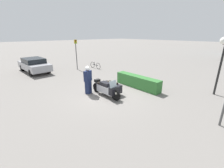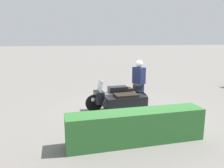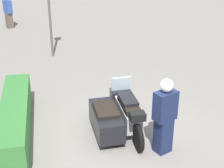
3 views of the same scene
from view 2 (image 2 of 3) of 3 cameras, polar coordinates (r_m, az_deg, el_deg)
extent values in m
plane|color=slate|center=(8.22, 3.94, -7.04)|extent=(160.00, 160.00, 0.00)
cylinder|color=black|center=(8.09, -4.71, -5.03)|extent=(0.63, 0.12, 0.63)
cylinder|color=black|center=(8.62, 7.27, -4.02)|extent=(0.63, 0.12, 0.63)
cylinder|color=black|center=(7.87, 3.98, -6.02)|extent=(0.49, 0.12, 0.49)
cube|color=#B7B7BC|center=(8.27, 1.48, -3.66)|extent=(1.30, 0.43, 0.45)
cube|color=black|center=(8.19, 1.49, -1.47)|extent=(0.71, 0.39, 0.24)
cube|color=black|center=(8.29, 3.42, -1.47)|extent=(0.53, 0.39, 0.12)
cube|color=black|center=(8.06, -3.43, -3.43)|extent=(0.34, 0.53, 0.44)
cube|color=silver|center=(7.98, -3.14, -0.52)|extent=(0.13, 0.51, 0.40)
sphere|color=white|center=(8.03, -5.06, -4.01)|extent=(0.18, 0.18, 0.18)
cube|color=black|center=(7.80, 3.60, -5.00)|extent=(1.47, 0.67, 0.50)
sphere|color=black|center=(7.62, -0.78, -5.20)|extent=(0.48, 0.48, 0.48)
cube|color=black|center=(7.73, 3.62, -2.94)|extent=(0.82, 0.55, 0.09)
cube|color=black|center=(8.46, 6.63, -0.78)|extent=(0.25, 0.36, 0.18)
cube|color=#192347|center=(9.13, 6.92, -2.44)|extent=(0.41, 0.43, 0.84)
cube|color=#192347|center=(8.97, 7.04, 2.24)|extent=(0.47, 0.57, 0.67)
sphere|color=tan|center=(8.91, 7.11, 5.08)|extent=(0.23, 0.23, 0.23)
sphere|color=white|center=(8.91, 7.12, 5.33)|extent=(0.29, 0.29, 0.29)
cube|color=#337033|center=(5.74, 6.32, -11.05)|extent=(3.58, 0.64, 0.84)
camera|label=1|loc=(13.89, -34.76, 14.08)|focal=24.00mm
camera|label=3|loc=(11.26, 45.83, 19.15)|focal=55.00mm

